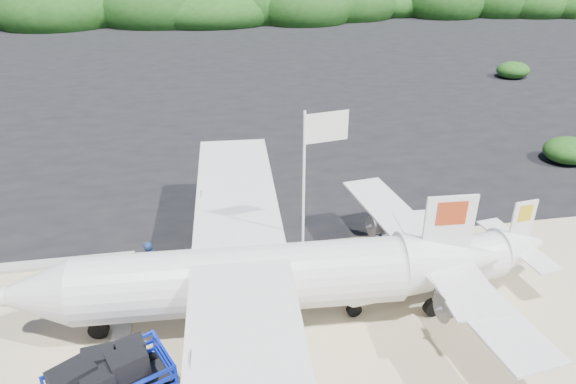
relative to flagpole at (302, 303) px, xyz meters
name	(u,v)px	position (x,y,z in m)	size (l,w,h in m)	color
ground	(282,343)	(-0.90, -1.61, 0.00)	(160.00, 160.00, 0.00)	beige
asphalt_apron	(222,74)	(-0.90, 28.39, 0.00)	(90.00, 50.00, 0.04)	#B2B2B2
vegetation_band	(211,22)	(-0.90, 53.39, 0.00)	(124.00, 8.00, 4.40)	#B2B2B2
flagpole	(302,303)	(0.00, 0.00, 0.00)	(1.26, 0.52, 6.28)	white
crew_a	(150,263)	(-4.67, 1.80, 0.82)	(0.59, 0.39, 1.63)	navy
crew_b	(246,289)	(-1.74, -0.14, 0.88)	(0.85, 0.67, 1.76)	navy
crew_c	(379,219)	(3.55, 3.22, 0.84)	(0.98, 0.41, 1.67)	navy
aircraft_large	(491,99)	(16.78, 18.69, 0.00)	(16.77, 16.77, 5.03)	#B2B2B2
aircraft_small	(148,57)	(-7.10, 35.33, 0.00)	(8.12, 8.12, 2.92)	#B2B2B2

